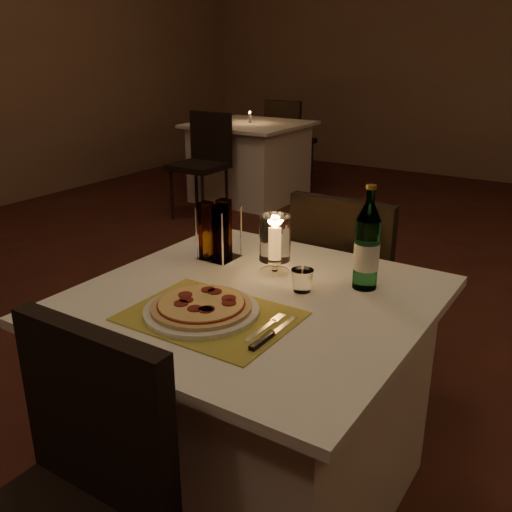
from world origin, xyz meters
The scene contains 17 objects.
floor centered at (0.00, 0.00, -0.01)m, with size 8.00×10.00×0.02m, color #471E17.
main_table centered at (0.02, -0.44, 0.37)m, with size 1.00×1.00×0.74m.
chair_near centered at (0.02, -1.15, 0.55)m, with size 0.42×0.42×0.90m.
chair_far centered at (0.02, 0.28, 0.55)m, with size 0.42×0.42×0.90m.
placemat centered at (0.00, -0.62, 0.74)m, with size 0.45×0.34×0.00m, color gold.
plate centered at (-0.03, -0.62, 0.75)m, with size 0.32×0.32×0.01m, color white.
pizza centered at (-0.03, -0.61, 0.77)m, with size 0.28×0.28×0.02m.
fork centered at (0.17, -0.58, 0.75)m, with size 0.02×0.18×0.00m.
knife centered at (0.20, -0.64, 0.75)m, with size 0.02×0.22×0.01m.
tumbler centered at (0.13, -0.32, 0.77)m, with size 0.07×0.07×0.07m, color white, non-canonical shape.
water_bottle centered at (0.28, -0.20, 0.87)m, with size 0.08×0.08×0.32m.
hurricane_candle centered at (-0.01, -0.25, 0.85)m, with size 0.10×0.10×0.20m.
cruet_caddy centered at (-0.24, -0.25, 0.84)m, with size 0.12×0.12×0.21m.
neighbor_table_left centered at (-2.17, 2.87, 0.37)m, with size 1.00×1.00×0.74m.
neighbor_chair_la centered at (-2.17, 2.16, 0.55)m, with size 0.42×0.42×0.90m.
neighbor_chair_lb centered at (-2.17, 3.59, 0.55)m, with size 0.42×0.42×0.90m.
neighbor_candle_left centered at (-2.17, 2.87, 0.79)m, with size 0.03×0.03×0.11m.
Camera 1 is at (0.87, -1.73, 1.44)m, focal length 40.00 mm.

